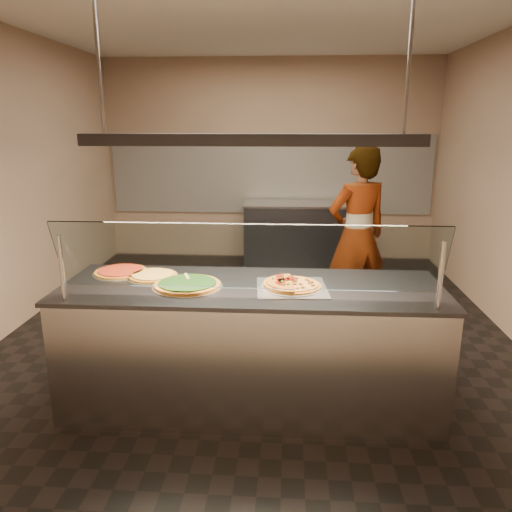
# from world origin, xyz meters

# --- Properties ---
(ground) EXTENTS (5.00, 6.00, 0.02)m
(ground) POSITION_xyz_m (0.00, 0.00, -0.01)
(ground) COLOR black
(ground) RESTS_ON ground
(ceiling) EXTENTS (5.00, 6.00, 0.02)m
(ceiling) POSITION_xyz_m (0.00, 0.00, 3.01)
(ceiling) COLOR silver
(ceiling) RESTS_ON wall_back
(wall_back) EXTENTS (5.00, 0.02, 3.00)m
(wall_back) POSITION_xyz_m (0.00, 3.01, 1.50)
(wall_back) COLOR tan
(wall_back) RESTS_ON ground
(wall_front) EXTENTS (5.00, 0.02, 3.00)m
(wall_front) POSITION_xyz_m (0.00, -3.01, 1.50)
(wall_front) COLOR tan
(wall_front) RESTS_ON ground
(wall_left) EXTENTS (0.02, 6.00, 3.00)m
(wall_left) POSITION_xyz_m (-2.51, 0.00, 1.50)
(wall_left) COLOR tan
(wall_left) RESTS_ON ground
(tile_band) EXTENTS (4.90, 0.02, 1.20)m
(tile_band) POSITION_xyz_m (0.00, 2.98, 1.30)
(tile_band) COLOR silver
(tile_band) RESTS_ON wall_back
(serving_counter) EXTENTS (2.74, 0.94, 0.93)m
(serving_counter) POSITION_xyz_m (0.04, -1.32, 0.47)
(serving_counter) COLOR #B7B7BC
(serving_counter) RESTS_ON ground
(sneeze_guard) EXTENTS (2.50, 0.18, 0.54)m
(sneeze_guard) POSITION_xyz_m (0.04, -1.66, 1.23)
(sneeze_guard) COLOR #B7B7BC
(sneeze_guard) RESTS_ON serving_counter
(perforated_tray) EXTENTS (0.52, 0.52, 0.01)m
(perforated_tray) POSITION_xyz_m (0.33, -1.36, 0.94)
(perforated_tray) COLOR silver
(perforated_tray) RESTS_ON serving_counter
(half_pizza_pepperoni) EXTENTS (0.24, 0.42, 0.05)m
(half_pizza_pepperoni) POSITION_xyz_m (0.23, -1.36, 0.96)
(half_pizza_pepperoni) COLOR #93561B
(half_pizza_pepperoni) RESTS_ON perforated_tray
(half_pizza_sausage) EXTENTS (0.23, 0.42, 0.04)m
(half_pizza_sausage) POSITION_xyz_m (0.42, -1.36, 0.96)
(half_pizza_sausage) COLOR #93561B
(half_pizza_sausage) RESTS_ON perforated_tray
(pizza_spinach) EXTENTS (0.50, 0.50, 0.03)m
(pizza_spinach) POSITION_xyz_m (-0.42, -1.38, 0.95)
(pizza_spinach) COLOR silver
(pizza_spinach) RESTS_ON serving_counter
(pizza_cheese) EXTENTS (0.39, 0.39, 0.03)m
(pizza_cheese) POSITION_xyz_m (-0.72, -1.17, 0.94)
(pizza_cheese) COLOR silver
(pizza_cheese) RESTS_ON serving_counter
(pizza_tomato) EXTENTS (0.43, 0.43, 0.03)m
(pizza_tomato) POSITION_xyz_m (-1.00, -1.09, 0.94)
(pizza_tomato) COLOR silver
(pizza_tomato) RESTS_ON serving_counter
(pizza_spatula) EXTENTS (0.24, 0.22, 0.02)m
(pizza_spatula) POSITION_xyz_m (-0.39, -1.27, 0.96)
(pizza_spatula) COLOR #B7B7BC
(pizza_spatula) RESTS_ON pizza_spinach
(prep_table) EXTENTS (1.62, 0.74, 0.93)m
(prep_table) POSITION_xyz_m (0.45, 2.55, 0.47)
(prep_table) COLOR #36363B
(prep_table) RESTS_ON ground
(worker) EXTENTS (0.80, 0.69, 1.85)m
(worker) POSITION_xyz_m (1.01, 0.39, 0.93)
(worker) COLOR #302C37
(worker) RESTS_ON ground
(heat_lamp_housing) EXTENTS (2.30, 0.18, 0.08)m
(heat_lamp_housing) POSITION_xyz_m (0.04, -1.32, 1.95)
(heat_lamp_housing) COLOR #36363B
(heat_lamp_housing) RESTS_ON ceiling
(lamp_rod_left) EXTENTS (0.02, 0.02, 1.01)m
(lamp_rod_left) POSITION_xyz_m (-0.96, -1.32, 2.50)
(lamp_rod_left) COLOR #B7B7BC
(lamp_rod_left) RESTS_ON ceiling
(lamp_rod_right) EXTENTS (0.02, 0.02, 1.01)m
(lamp_rod_right) POSITION_xyz_m (1.04, -1.32, 2.50)
(lamp_rod_right) COLOR #B7B7BC
(lamp_rod_right) RESTS_ON ceiling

